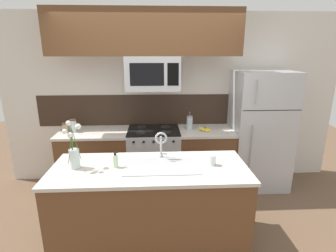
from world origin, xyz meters
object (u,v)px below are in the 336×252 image
at_px(microwave, 153,73).
at_px(drinking_glass, 212,160).
at_px(refrigerator, 259,130).
at_px(storage_jar_medium, 73,125).
at_px(sink_faucet, 161,141).
at_px(storage_jar_tall, 65,128).
at_px(stove_range, 154,159).
at_px(banana_bunch, 205,130).
at_px(dish_soap_bottle, 115,161).
at_px(french_press, 190,123).
at_px(flower_vase, 74,154).

xyz_separation_m(microwave, drinking_glass, (0.61, -1.22, -0.78)).
bearing_deg(drinking_glass, refrigerator, 51.69).
bearing_deg(storage_jar_medium, sink_faucet, -40.11).
bearing_deg(storage_jar_tall, stove_range, 0.36).
bearing_deg(banana_bunch, dish_soap_bottle, -133.88).
relative_size(french_press, flower_vase, 0.53).
height_order(banana_bunch, flower_vase, flower_vase).
relative_size(microwave, storage_jar_tall, 5.61).
height_order(microwave, storage_jar_tall, microwave).
bearing_deg(drinking_glass, banana_bunch, 82.76).
height_order(storage_jar_tall, storage_jar_medium, storage_jar_medium).
xyz_separation_m(banana_bunch, drinking_glass, (-0.15, -1.18, 0.03)).
xyz_separation_m(sink_faucet, drinking_glass, (0.52, -0.20, -0.14)).
bearing_deg(stove_range, drinking_glass, -63.95).
distance_m(microwave, sink_faucet, 1.20).
distance_m(stove_range, drinking_glass, 1.47).
bearing_deg(storage_jar_tall, french_press, 2.15).
bearing_deg(banana_bunch, storage_jar_medium, 177.79).
relative_size(refrigerator, storage_jar_medium, 9.57).
distance_m(microwave, banana_bunch, 1.11).
relative_size(sink_faucet, flower_vase, 0.61).
relative_size(microwave, banana_bunch, 3.90).
relative_size(banana_bunch, french_press, 0.72).
distance_m(storage_jar_tall, sink_faucet, 1.71).
height_order(storage_jar_medium, drinking_glass, storage_jar_medium).
bearing_deg(microwave, dish_soap_bottle, -107.34).
distance_m(stove_range, dish_soap_bottle, 1.40).
height_order(refrigerator, sink_faucet, refrigerator).
relative_size(stove_range, microwave, 1.25).
bearing_deg(flower_vase, dish_soap_bottle, -0.52).
bearing_deg(banana_bunch, flower_vase, -142.57).
xyz_separation_m(storage_jar_medium, drinking_glass, (1.77, -1.25, -0.04)).
bearing_deg(stove_range, storage_jar_medium, 179.31).
distance_m(refrigerator, sink_faucet, 1.86).
height_order(storage_jar_tall, drinking_glass, storage_jar_tall).
distance_m(microwave, storage_jar_medium, 1.38).
bearing_deg(french_press, storage_jar_medium, -178.45).
distance_m(storage_jar_medium, french_press, 1.71).
xyz_separation_m(microwave, refrigerator, (1.60, 0.04, -0.86)).
bearing_deg(dish_soap_bottle, flower_vase, 179.48).
height_order(microwave, banana_bunch, microwave).
height_order(refrigerator, storage_jar_medium, refrigerator).
relative_size(microwave, storage_jar_medium, 4.03).
xyz_separation_m(refrigerator, french_press, (-1.06, 0.04, 0.12)).
distance_m(stove_range, flower_vase, 1.58).
relative_size(refrigerator, banana_bunch, 9.27).
bearing_deg(refrigerator, drinking_glass, -128.31).
bearing_deg(sink_faucet, dish_soap_bottle, -156.48).
height_order(microwave, flower_vase, microwave).
bearing_deg(stove_range, refrigerator, 0.72).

